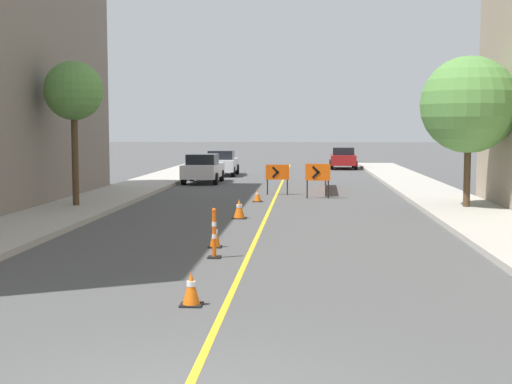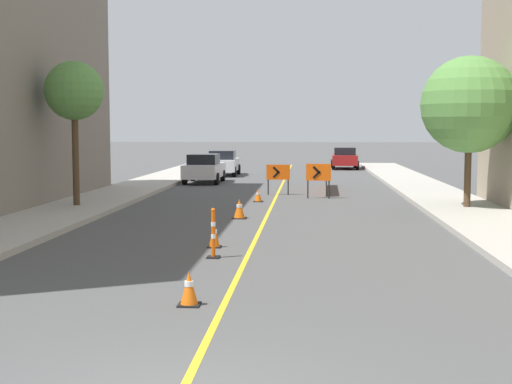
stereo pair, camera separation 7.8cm
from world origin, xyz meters
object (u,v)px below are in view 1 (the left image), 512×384
Objects in this scene: traffic_cone_fourth at (258,196)px; arrow_barricade_primary at (277,173)px; parked_car_curb_far at (343,158)px; traffic_cone_second at (215,235)px; parked_car_curb_mid at (222,163)px; arrow_barricade_secondary at (318,174)px; traffic_cone_nearest at (191,289)px; street_tree_left_near at (74,92)px; street_tree_right_near at (469,105)px; delineator_post_front at (214,237)px; traffic_cone_third at (239,209)px; parked_car_curb_near at (203,168)px.

traffic_cone_fourth is 0.38× the size of arrow_barricade_primary.
traffic_cone_fourth is 24.62m from parked_car_curb_far.
parked_car_curb_mid is at bearing 96.44° from traffic_cone_second.
arrow_barricade_primary reaches higher than traffic_cone_second.
parked_car_curb_mid is (-5.84, 14.53, -0.25)m from arrow_barricade_secondary.
arrow_barricade_primary reaches higher than traffic_cone_nearest.
street_tree_right_near is (14.17, 0.45, -0.48)m from street_tree_left_near.
arrow_barricade_secondary reaches higher than delineator_post_front.
parked_car_curb_far is at bearing 80.57° from traffic_cone_third.
street_tree_left_near is (-2.79, -13.15, 3.49)m from parked_car_curb_near.
parked_car_curb_far is (4.81, 36.83, 0.30)m from delineator_post_front.
parked_car_curb_near reaches higher than traffic_cone_nearest.
parked_car_curb_near is at bearing -118.67° from parked_car_curb_far.
traffic_cone_nearest is 33.36m from parked_car_curb_mid.
parked_car_curb_mid is (-3.15, 21.54, 0.48)m from traffic_cone_third.
parked_car_curb_far reaches higher than delineator_post_front.
traffic_cone_second is at bearing 93.45° from traffic_cone_nearest.
traffic_cone_third is at bearing -76.54° from parked_car_curb_near.
street_tree_right_near is (7.85, 9.82, 3.31)m from delineator_post_front.
traffic_cone_third is (0.06, 5.77, 0.01)m from traffic_cone_second.
street_tree_left_near reaches higher than arrow_barricade_primary.
traffic_cone_third is at bearing -19.09° from street_tree_left_near.
traffic_cone_nearest is 0.11× the size of street_tree_right_near.
arrow_barricade_primary is at bearing -74.02° from parked_car_curb_mid.
arrow_barricade_primary is at bearing 88.23° from traffic_cone_nearest.
arrow_barricade_secondary is 0.28× the size of street_tree_left_near.
street_tree_left_near is (-11.14, -27.46, 3.49)m from parked_car_curb_far.
traffic_cone_fourth is 0.10× the size of street_tree_left_near.
parked_car_curb_near is (-3.67, 9.84, 0.55)m from traffic_cone_fourth.
street_tree_right_near reaches higher than arrow_barricade_secondary.
arrow_barricade_secondary reaches higher than traffic_cone_fourth.
traffic_cone_nearest is 0.51× the size of delineator_post_front.
traffic_cone_second is 0.47× the size of arrow_barricade_primary.
delineator_post_front is at bearing 92.39° from traffic_cone_nearest.
traffic_cone_nearest is 41.52m from parked_car_curb_far.
street_tree_left_near is at bearing -152.89° from traffic_cone_fourth.
traffic_cone_second is 0.12× the size of street_tree_left_near.
traffic_cone_nearest is at bearing -81.32° from parked_car_curb_near.
traffic_cone_nearest is 0.89× the size of traffic_cone_third.
delineator_post_front is 0.27× the size of parked_car_curb_far.
traffic_cone_nearest is 16.55m from street_tree_right_near.
traffic_cone_second is at bearing -97.66° from arrow_barricade_secondary.
traffic_cone_third is (-0.29, 11.64, 0.04)m from traffic_cone_nearest.
delineator_post_front is at bearing -89.17° from traffic_cone_third.
traffic_cone_fourth is at bearing -68.75° from parked_car_curb_near.
parked_car_curb_near is at bearing 98.93° from delineator_post_front.
traffic_cone_third is at bearing 91.42° from traffic_cone_nearest.
street_tree_left_near is at bearing 127.83° from traffic_cone_second.
parked_car_curb_far is (8.35, 14.32, 0.00)m from parked_car_curb_near.
arrow_barricade_secondary is 15.66m from parked_car_curb_mid.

